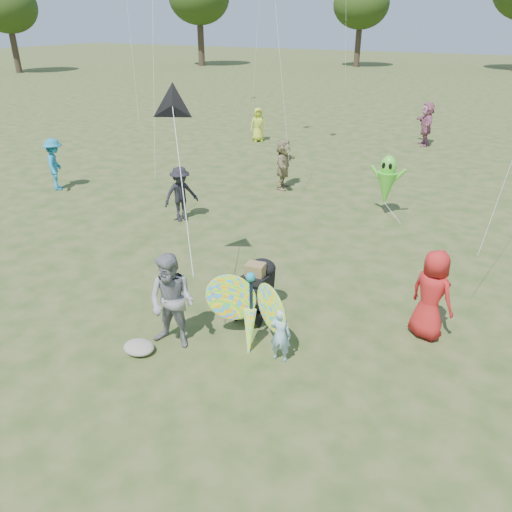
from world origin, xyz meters
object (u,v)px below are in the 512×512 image
(crowd_g, at_px, (258,125))
(child_girl, at_px, (280,335))
(crowd_d, at_px, (283,164))
(butterfly_kite, at_px, (250,312))
(crowd_j, at_px, (426,124))
(crowd_b, at_px, (181,194))
(jogging_stroller, at_px, (258,285))
(crowd_a, at_px, (432,295))
(adult_man, at_px, (172,302))
(crowd_i, at_px, (55,164))
(alien_kite, at_px, (386,183))

(crowd_g, bearing_deg, child_girl, -102.22)
(crowd_d, distance_m, butterfly_kite, 8.84)
(crowd_j, bearing_deg, crowd_b, -41.65)
(crowd_b, height_order, jogging_stroller, crowd_b)
(crowd_a, height_order, crowd_g, crowd_a)
(crowd_b, bearing_deg, jogging_stroller, -98.52)
(adult_man, distance_m, crowd_a, 4.45)
(adult_man, bearing_deg, crowd_i, 142.26)
(crowd_i, distance_m, crowd_j, 15.25)
(crowd_d, height_order, alien_kite, alien_kite)
(jogging_stroller, bearing_deg, child_girl, -55.66)
(crowd_i, xyz_separation_m, butterfly_kite, (9.70, -4.71, -0.15))
(butterfly_kite, bearing_deg, jogging_stroller, 110.85)
(crowd_i, relative_size, alien_kite, 0.96)
(crowd_d, xyz_separation_m, crowd_i, (-6.49, -3.52, 0.02))
(alien_kite, bearing_deg, child_girl, -88.31)
(child_girl, distance_m, crowd_d, 9.18)
(crowd_g, height_order, crowd_i, crowd_i)
(jogging_stroller, xyz_separation_m, butterfly_kite, (0.39, -1.02, 0.07))
(adult_man, relative_size, butterfly_kite, 0.99)
(crowd_b, bearing_deg, crowd_a, -79.50)
(child_girl, height_order, crowd_b, crowd_b)
(jogging_stroller, bearing_deg, crowd_d, 103.85)
(crowd_g, height_order, jogging_stroller, crowd_g)
(child_girl, distance_m, crowd_i, 11.38)
(crowd_d, relative_size, crowd_g, 1.10)
(crowd_d, xyz_separation_m, butterfly_kite, (3.21, -8.24, -0.13))
(alien_kite, bearing_deg, crowd_g, 138.34)
(butterfly_kite, bearing_deg, crowd_j, 90.93)
(adult_man, bearing_deg, crowd_b, 118.09)
(crowd_a, height_order, butterfly_kite, crowd_a)
(crowd_d, bearing_deg, crowd_a, -150.30)
(adult_man, relative_size, crowd_j, 0.92)
(alien_kite, bearing_deg, butterfly_kite, -93.11)
(adult_man, xyz_separation_m, crowd_j, (0.91, 17.26, 0.07))
(crowd_b, distance_m, jogging_stroller, 5.26)
(crowd_a, height_order, crowd_d, crowd_a)
(butterfly_kite, relative_size, alien_kite, 1.00)
(adult_man, height_order, butterfly_kite, adult_man)
(jogging_stroller, bearing_deg, crowd_i, 150.86)
(crowd_b, height_order, crowd_j, crowd_j)
(crowd_i, height_order, crowd_j, crowd_j)
(crowd_j, bearing_deg, crowd_d, -41.99)
(jogging_stroller, bearing_deg, crowd_b, 133.63)
(crowd_b, height_order, crowd_i, crowd_i)
(adult_man, xyz_separation_m, alien_kite, (1.58, 7.85, 0.11))
(crowd_a, bearing_deg, crowd_d, -21.83)
(crowd_a, height_order, alien_kite, alien_kite)
(crowd_b, distance_m, alien_kite, 5.71)
(crowd_a, bearing_deg, adult_man, 57.61)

